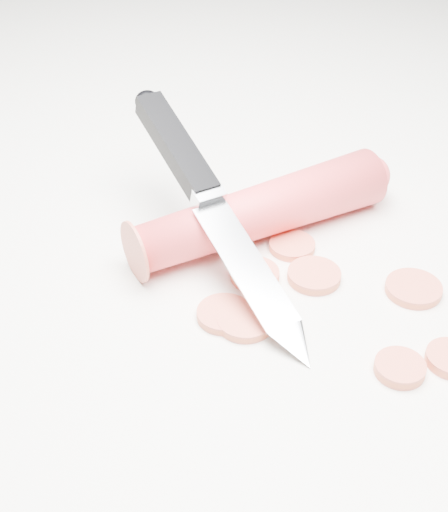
# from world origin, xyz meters

# --- Properties ---
(ground) EXTENTS (2.40, 2.40, 0.00)m
(ground) POSITION_xyz_m (0.00, 0.00, 0.00)
(ground) COLOR white
(ground) RESTS_ON ground
(carrot) EXTENTS (0.18, 0.14, 0.04)m
(carrot) POSITION_xyz_m (-0.03, 0.03, 0.02)
(carrot) COLOR red
(carrot) RESTS_ON ground
(carrot_slice_0) EXTENTS (0.03, 0.03, 0.01)m
(carrot_slice_0) POSITION_xyz_m (-0.03, -0.02, 0.00)
(carrot_slice_0) COLOR #C9503B
(carrot_slice_0) RESTS_ON ground
(carrot_slice_1) EXTENTS (0.03, 0.03, 0.01)m
(carrot_slice_1) POSITION_xyz_m (-0.04, -0.06, 0.00)
(carrot_slice_1) COLOR #C9503B
(carrot_slice_1) RESTS_ON ground
(carrot_slice_2) EXTENTS (0.04, 0.04, 0.01)m
(carrot_slice_2) POSITION_xyz_m (0.01, -0.02, 0.00)
(carrot_slice_2) COLOR #C9503B
(carrot_slice_2) RESTS_ON ground
(carrot_slice_3) EXTENTS (0.03, 0.03, 0.01)m
(carrot_slice_3) POSITION_xyz_m (0.06, -0.10, 0.00)
(carrot_slice_3) COLOR #C9503B
(carrot_slice_3) RESTS_ON ground
(carrot_slice_5) EXTENTS (0.03, 0.03, 0.01)m
(carrot_slice_5) POSITION_xyz_m (-0.00, 0.01, 0.00)
(carrot_slice_5) COLOR #C9503B
(carrot_slice_5) RESTS_ON ground
(carrot_slice_6) EXTENTS (0.04, 0.04, 0.01)m
(carrot_slice_6) POSITION_xyz_m (-0.03, -0.07, 0.00)
(carrot_slice_6) COLOR #C9503B
(carrot_slice_6) RESTS_ON ground
(carrot_slice_7) EXTENTS (0.04, 0.04, 0.01)m
(carrot_slice_7) POSITION_xyz_m (0.08, -0.02, 0.00)
(carrot_slice_7) COLOR #C9503B
(carrot_slice_7) RESTS_ON ground
(kitchen_knife) EXTENTS (0.16, 0.20, 0.08)m
(kitchen_knife) POSITION_xyz_m (-0.05, -0.00, 0.04)
(kitchen_knife) COLOR silver
(kitchen_knife) RESTS_ON ground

